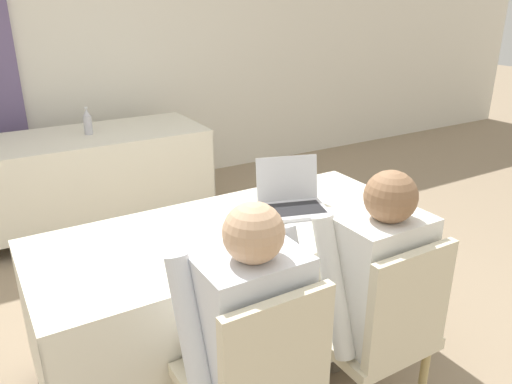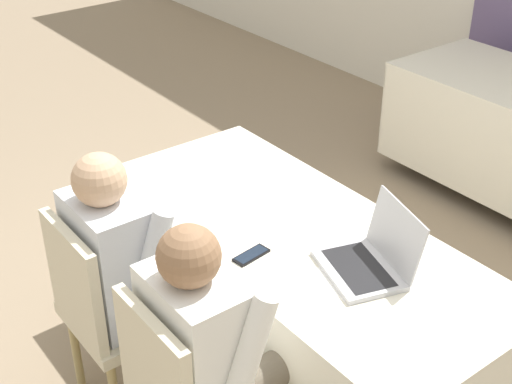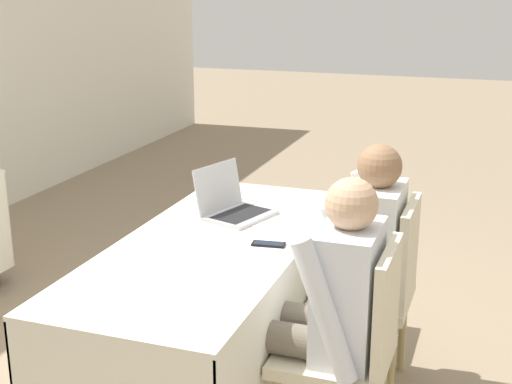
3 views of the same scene
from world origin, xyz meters
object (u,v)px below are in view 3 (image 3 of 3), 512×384
(chair_near_left, at_px, (353,344))
(person_checkered_shirt, at_px, (328,302))
(cell_phone, at_px, (269,244))
(person_white_shirt, at_px, (358,250))
(chair_near_right, at_px, (379,285))
(laptop, at_px, (234,207))

(chair_near_left, height_order, person_checkered_shirt, person_checkered_shirt)
(cell_phone, relative_size, person_white_shirt, 0.13)
(chair_near_left, distance_m, person_checkered_shirt, 0.19)
(person_white_shirt, bearing_deg, chair_near_right, 90.00)
(chair_near_left, bearing_deg, cell_phone, -125.65)
(person_checkered_shirt, bearing_deg, laptop, -135.55)
(person_checkered_shirt, height_order, person_white_shirt, same)
(laptop, height_order, cell_phone, laptop)
(chair_near_right, bearing_deg, person_white_shirt, -90.00)
(chair_near_right, relative_size, person_white_shirt, 0.78)
(laptop, relative_size, person_checkered_shirt, 0.34)
(laptop, distance_m, person_white_shirt, 0.66)
(chair_near_left, xyz_separation_m, person_checkered_shirt, (0.00, 0.10, 0.16))
(chair_near_left, distance_m, person_white_shirt, 0.62)
(laptop, relative_size, person_white_shirt, 0.34)
(laptop, bearing_deg, person_checkered_shirt, -118.09)
(chair_near_right, distance_m, person_white_shirt, 0.19)
(chair_near_left, bearing_deg, person_checkered_shirt, -90.00)
(cell_phone, bearing_deg, chair_near_right, -67.55)
(person_checkered_shirt, bearing_deg, chair_near_right, 169.92)
(cell_phone, bearing_deg, laptop, 34.28)
(chair_near_right, xyz_separation_m, person_white_shirt, (0.00, 0.10, 0.16))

